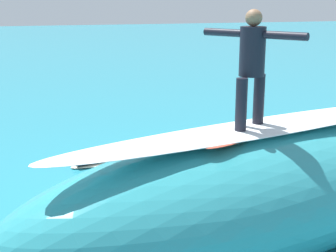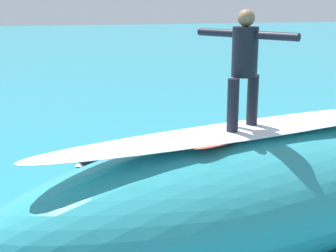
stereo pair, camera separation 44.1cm
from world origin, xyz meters
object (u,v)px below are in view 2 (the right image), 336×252
surfboard_paddling (125,159)px  surfer_paddling (119,153)px  surfer_riding (245,61)px  surfboard_riding (242,131)px

surfboard_paddling → surfer_paddling: bearing=180.0°
surfboard_paddling → surfer_paddling: size_ratio=1.44×
surfer_riding → surfboard_riding: bearing=40.2°
surfboard_riding → surfboard_paddling: bearing=-114.4°
surfboard_riding → surfer_riding: size_ratio=1.37×
surfboard_riding → surfer_paddling: 5.37m
surfboard_riding → surfer_riding: (-0.00, -0.00, 0.99)m
surfer_riding → surfboard_paddling: size_ratio=0.68×
surfer_riding → surfboard_paddling: (1.00, -4.96, -2.94)m
surfboard_riding → surfer_paddling: (1.13, -4.93, -1.78)m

